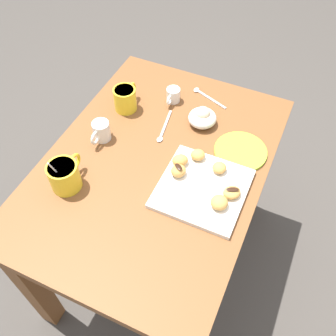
# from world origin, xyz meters

# --- Properties ---
(ground_plane) EXTENTS (8.00, 8.00, 0.00)m
(ground_plane) POSITION_xyz_m (0.00, 0.00, 0.00)
(ground_plane) COLOR #423D38
(dining_table) EXTENTS (1.00, 0.71, 0.71)m
(dining_table) POSITION_xyz_m (0.00, 0.00, 0.57)
(dining_table) COLOR brown
(dining_table) RESTS_ON ground_plane
(pastry_plate_square) EXTENTS (0.27, 0.27, 0.02)m
(pastry_plate_square) POSITION_xyz_m (-0.04, -0.18, 0.71)
(pastry_plate_square) COLOR silver
(pastry_plate_square) RESTS_ON dining_table
(coffee_mug_yellow_left) EXTENTS (0.14, 0.10, 0.15)m
(coffee_mug_yellow_left) POSITION_xyz_m (-0.20, 0.22, 0.76)
(coffee_mug_yellow_left) COLOR yellow
(coffee_mug_yellow_left) RESTS_ON dining_table
(coffee_mug_yellow_right) EXTENTS (0.12, 0.08, 0.09)m
(coffee_mug_yellow_right) POSITION_xyz_m (0.20, 0.22, 0.75)
(coffee_mug_yellow_right) COLOR yellow
(coffee_mug_yellow_right) RESTS_ON dining_table
(cream_pitcher_white) EXTENTS (0.10, 0.06, 0.07)m
(cream_pitcher_white) POSITION_xyz_m (0.03, 0.22, 0.75)
(cream_pitcher_white) COLOR silver
(cream_pitcher_white) RESTS_ON dining_table
(ice_cream_bowl) EXTENTS (0.10, 0.10, 0.08)m
(ice_cream_bowl) POSITION_xyz_m (0.24, -0.08, 0.74)
(ice_cream_bowl) COLOR silver
(ice_cream_bowl) RESTS_ON dining_table
(chocolate_sauce_pitcher) EXTENTS (0.09, 0.05, 0.06)m
(chocolate_sauce_pitcher) POSITION_xyz_m (0.31, 0.07, 0.74)
(chocolate_sauce_pitcher) COLOR silver
(chocolate_sauce_pitcher) RESTS_ON dining_table
(saucer_lime_left) EXTENTS (0.18, 0.18, 0.01)m
(saucer_lime_left) POSITION_xyz_m (0.16, -0.25, 0.71)
(saucer_lime_left) COLOR #9EC633
(saucer_lime_left) RESTS_ON dining_table
(loose_spoon_near_saucer) EXTENTS (0.16, 0.04, 0.01)m
(loose_spoon_near_saucer) POSITION_xyz_m (0.15, 0.04, 0.71)
(loose_spoon_near_saucer) COLOR silver
(loose_spoon_near_saucer) RESTS_ON dining_table
(loose_spoon_by_plate) EXTENTS (0.07, 0.15, 0.01)m
(loose_spoon_by_plate) POSITION_xyz_m (0.39, -0.03, 0.71)
(loose_spoon_by_plate) COLOR silver
(loose_spoon_by_plate) RESTS_ON dining_table
(beignet_0) EXTENTS (0.06, 0.06, 0.04)m
(beignet_0) POSITION_xyz_m (-0.08, -0.25, 0.74)
(beignet_0) COLOR #D19347
(beignet_0) RESTS_ON pastry_plate_square
(beignet_1) EXTENTS (0.06, 0.06, 0.03)m
(beignet_1) POSITION_xyz_m (0.07, -0.13, 0.74)
(beignet_1) COLOR #D19347
(beignet_1) RESTS_ON pastry_plate_square
(beignet_2) EXTENTS (0.06, 0.06, 0.03)m
(beignet_2) POSITION_xyz_m (0.05, -0.21, 0.74)
(beignet_2) COLOR #D19347
(beignet_2) RESTS_ON pastry_plate_square
(beignet_3) EXTENTS (0.07, 0.07, 0.04)m
(beignet_3) POSITION_xyz_m (-0.02, -0.10, 0.74)
(beignet_3) COLOR #D19347
(beignet_3) RESTS_ON pastry_plate_square
(chocolate_drizzle_3) EXTENTS (0.03, 0.04, 0.00)m
(chocolate_drizzle_3) POSITION_xyz_m (-0.02, -0.10, 0.76)
(chocolate_drizzle_3) COLOR black
(chocolate_drizzle_3) RESTS_ON beignet_3
(beignet_4) EXTENTS (0.07, 0.07, 0.03)m
(beignet_4) POSITION_xyz_m (-0.03, -0.28, 0.74)
(beignet_4) COLOR #D19347
(beignet_4) RESTS_ON pastry_plate_square
(chocolate_drizzle_4) EXTENTS (0.03, 0.04, 0.00)m
(chocolate_drizzle_4) POSITION_xyz_m (-0.03, -0.28, 0.75)
(chocolate_drizzle_4) COLOR black
(chocolate_drizzle_4) RESTS_ON beignet_4
(beignet_5) EXTENTS (0.07, 0.07, 0.04)m
(beignet_5) POSITION_xyz_m (0.02, -0.08, 0.74)
(beignet_5) COLOR #D19347
(beignet_5) RESTS_ON pastry_plate_square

